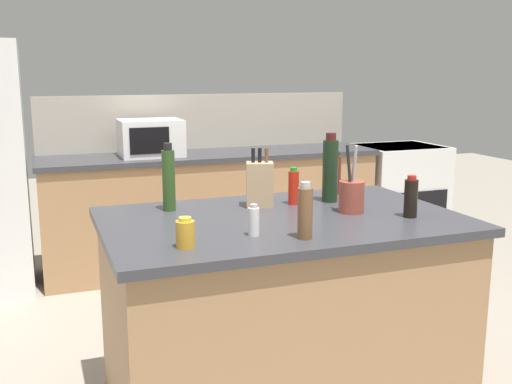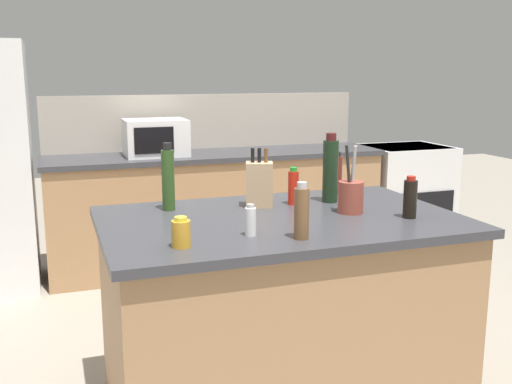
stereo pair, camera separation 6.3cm
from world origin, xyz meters
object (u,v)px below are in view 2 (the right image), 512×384
range_oven (404,195)px  honey_jar (181,233)px  vinegar_bottle (337,174)px  knife_block (259,184)px  microwave (155,138)px  utensil_crock (351,196)px  pepper_grinder (302,212)px  olive_oil_bottle (168,179)px  salt_shaker (251,221)px  hot_sauce_bottle (293,187)px  wine_bottle (330,170)px  soy_sauce_bottle (410,198)px

range_oven → honey_jar: 3.67m
vinegar_bottle → knife_block: bearing=-163.3°
microwave → utensil_crock: 2.29m
microwave → pepper_grinder: bearing=-86.9°
olive_oil_bottle → utensil_crock: bearing=-22.8°
honey_jar → salt_shaker: salt_shaker is taller
olive_oil_bottle → microwave: bearing=82.0°
range_oven → microwave: (-2.29, 0.00, 0.62)m
pepper_grinder → honey_jar: bearing=174.7°
microwave → olive_oil_bottle: size_ratio=1.47×
knife_block → pepper_grinder: (-0.03, -0.60, -0.01)m
microwave → salt_shaker: microwave is taller
knife_block → pepper_grinder: 0.60m
hot_sauce_bottle → salt_shaker: bearing=-129.0°
knife_block → wine_bottle: bearing=15.8°
hot_sauce_bottle → honey_jar: bearing=-141.7°
range_oven → hot_sauce_bottle: 2.82m
honey_jar → olive_oil_bottle: olive_oil_bottle is taller
microwave → olive_oil_bottle: olive_oil_bottle is taller
microwave → honey_jar: size_ratio=4.05×
utensil_crock → salt_shaker: utensil_crock is taller
olive_oil_bottle → pepper_grinder: size_ratio=1.41×
hot_sauce_bottle → pepper_grinder: 0.62m
honey_jar → pepper_grinder: 0.48m
vinegar_bottle → salt_shaker: vinegar_bottle is taller
range_oven → microwave: 2.37m
vinegar_bottle → salt_shaker: bearing=-137.9°
knife_block → hot_sauce_bottle: (0.18, -0.01, -0.02)m
utensil_crock → vinegar_bottle: bearing=72.2°
range_oven → utensil_crock: utensil_crock is taller
microwave → wine_bottle: 2.05m
salt_shaker → soy_sauce_bottle: bearing=3.4°
hot_sauce_bottle → vinegar_bottle: 0.36m
salt_shaker → wine_bottle: 0.76m
utensil_crock → soy_sauce_bottle: size_ratio=1.66×
range_oven → soy_sauce_bottle: size_ratio=4.76×
utensil_crock → salt_shaker: size_ratio=2.44×
utensil_crock → soy_sauce_bottle: utensil_crock is taller
salt_shaker → olive_oil_bottle: (-0.23, 0.56, 0.09)m
soy_sauce_bottle → microwave: bearing=107.2°
knife_block → olive_oil_bottle: size_ratio=0.89×
utensil_crock → wine_bottle: size_ratio=0.91×
utensil_crock → pepper_grinder: size_ratio=1.39×
honey_jar → range_oven: bearing=43.7°
pepper_grinder → microwave: bearing=93.1°
vinegar_bottle → hot_sauce_bottle: bearing=-153.2°
microwave → soy_sauce_bottle: (0.74, -2.40, -0.05)m
knife_block → olive_oil_bottle: bearing=-170.5°
vinegar_bottle → olive_oil_bottle: (-0.93, -0.08, 0.04)m
soy_sauce_bottle → olive_oil_bottle: 1.13m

